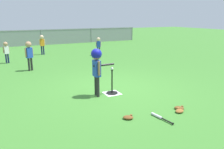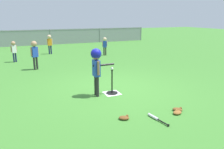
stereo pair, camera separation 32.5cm
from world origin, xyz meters
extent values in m
plane|color=#3D7A2D|center=(0.00, 0.00, 0.00)|extent=(60.00, 60.00, 0.00)
cube|color=white|center=(-0.23, -0.34, 0.00)|extent=(0.44, 0.44, 0.01)
cylinder|color=black|center=(-0.23, -0.34, 0.01)|extent=(0.32, 0.32, 0.03)
cylinder|color=black|center=(-0.23, -0.34, 0.35)|extent=(0.04, 0.04, 0.66)
cylinder|color=black|center=(-0.23, -0.34, 0.67)|extent=(0.06, 0.06, 0.02)
sphere|color=white|center=(-0.23, -0.34, 0.72)|extent=(0.07, 0.07, 0.07)
cylinder|color=#262626|center=(-0.69, -0.27, 0.28)|extent=(0.09, 0.09, 0.56)
cylinder|color=#262626|center=(-0.69, -0.40, 0.28)|extent=(0.09, 0.09, 0.56)
cube|color=#2347B7|center=(-0.69, -0.34, 0.77)|extent=(0.15, 0.25, 0.43)
cylinder|color=#8C6647|center=(-0.69, -0.18, 0.81)|extent=(0.06, 0.06, 0.37)
cylinder|color=#8C6647|center=(-0.69, -0.49, 0.81)|extent=(0.06, 0.06, 0.37)
sphere|color=#8C6647|center=(-0.69, -0.34, 1.13)|extent=(0.25, 0.25, 0.25)
sphere|color=#141999|center=(-0.69, -0.34, 1.16)|extent=(0.28, 0.28, 0.28)
cylinder|color=black|center=(-0.48, -0.34, 0.84)|extent=(0.60, 0.06, 0.06)
cylinder|color=#262626|center=(2.01, 5.52, 0.22)|extent=(0.07, 0.07, 0.44)
cylinder|color=#262626|center=(1.92, 5.55, 0.22)|extent=(0.07, 0.07, 0.44)
cube|color=#2347B7|center=(1.96, 5.53, 0.61)|extent=(0.23, 0.18, 0.34)
cylinder|color=beige|center=(2.08, 5.49, 0.64)|extent=(0.05, 0.05, 0.29)
cylinder|color=beige|center=(1.85, 5.58, 0.64)|extent=(0.05, 0.05, 0.29)
sphere|color=beige|center=(1.96, 5.53, 0.89)|extent=(0.20, 0.20, 0.20)
cylinder|color=#262626|center=(-1.83, 3.57, 0.26)|extent=(0.08, 0.08, 0.52)
cylinder|color=#262626|center=(-1.94, 3.53, 0.26)|extent=(0.08, 0.08, 0.52)
cube|color=#2347B7|center=(-1.88, 3.55, 0.72)|extent=(0.27, 0.22, 0.40)
cylinder|color=tan|center=(-1.75, 3.61, 0.75)|extent=(0.06, 0.06, 0.35)
cylinder|color=tan|center=(-2.02, 3.49, 0.75)|extent=(0.06, 0.06, 0.35)
sphere|color=tan|center=(-1.88, 3.55, 1.05)|extent=(0.23, 0.23, 0.23)
cylinder|color=#191E4C|center=(-0.68, 7.23, 0.24)|extent=(0.08, 0.08, 0.49)
cylinder|color=#191E4C|center=(-0.79, 7.23, 0.24)|extent=(0.08, 0.08, 0.49)
cube|color=orange|center=(-0.73, 7.23, 0.68)|extent=(0.22, 0.14, 0.38)
cylinder|color=beige|center=(-0.60, 7.24, 0.70)|extent=(0.05, 0.05, 0.33)
cylinder|color=beige|center=(-0.87, 7.22, 0.70)|extent=(0.05, 0.05, 0.33)
sphere|color=beige|center=(-0.73, 7.23, 0.99)|extent=(0.22, 0.22, 0.22)
cylinder|color=#191E4C|center=(-2.59, 5.57, 0.22)|extent=(0.07, 0.07, 0.44)
cylinder|color=#191E4C|center=(-2.68, 5.53, 0.22)|extent=(0.07, 0.07, 0.44)
cube|color=white|center=(-2.63, 5.55, 0.61)|extent=(0.23, 0.18, 0.34)
cylinder|color=tan|center=(-2.52, 5.60, 0.63)|extent=(0.05, 0.05, 0.29)
cylinder|color=tan|center=(-2.75, 5.50, 0.63)|extent=(0.05, 0.05, 0.29)
sphere|color=tan|center=(-2.63, 5.55, 0.89)|extent=(0.20, 0.20, 0.20)
cylinder|color=silver|center=(-0.07, -2.12, 0.03)|extent=(0.10, 0.30, 0.06)
cylinder|color=black|center=(-0.03, -2.41, 0.03)|extent=(0.06, 0.30, 0.03)
cylinder|color=black|center=(-0.01, -2.56, 0.03)|extent=(0.05, 0.02, 0.05)
ellipsoid|color=brown|center=(0.54, -2.17, 0.04)|extent=(0.25, 0.21, 0.07)
cube|color=brown|center=(0.59, -2.08, 0.04)|extent=(0.06, 0.05, 0.06)
ellipsoid|color=brown|center=(-0.67, -1.92, 0.04)|extent=(0.27, 0.25, 0.07)
cube|color=brown|center=(-0.57, -1.89, 0.04)|extent=(0.06, 0.06, 0.06)
ellipsoid|color=brown|center=(0.65, -2.04, 0.04)|extent=(0.27, 0.27, 0.07)
cube|color=brown|center=(0.75, -2.03, 0.04)|extent=(0.06, 0.06, 0.06)
cylinder|color=slate|center=(0.00, 11.61, 0.57)|extent=(0.06, 0.06, 1.15)
cylinder|color=slate|center=(4.00, 11.61, 0.57)|extent=(0.06, 0.06, 1.15)
cylinder|color=slate|center=(8.00, 11.61, 0.57)|extent=(0.06, 0.06, 1.15)
cube|color=gray|center=(0.00, 11.61, 1.09)|extent=(16.00, 0.03, 0.03)
cube|color=gray|center=(0.00, 11.61, 0.57)|extent=(16.00, 0.01, 1.15)
camera|label=1|loc=(-2.93, -5.55, 2.11)|focal=35.35mm
camera|label=2|loc=(-2.63, -5.69, 2.11)|focal=35.35mm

